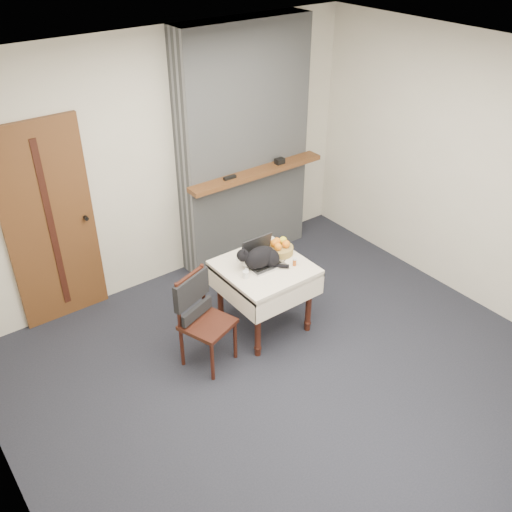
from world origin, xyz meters
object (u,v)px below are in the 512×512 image
(cream_jar, at_px, (246,275))
(fruit_basket, at_px, (280,248))
(laptop, at_px, (261,257))
(pill_bottle, at_px, (295,262))
(chair, at_px, (199,307))
(cat, at_px, (261,258))
(door, at_px, (51,226))
(side_table, at_px, (264,276))

(cream_jar, bearing_deg, fruit_basket, 15.73)
(laptop, distance_m, pill_bottle, 0.31)
(chair, bearing_deg, cat, -17.58)
(fruit_basket, relative_size, chair, 0.28)
(cream_jar, bearing_deg, pill_bottle, -12.87)
(door, distance_m, pill_bottle, 2.26)
(door, distance_m, laptop, 1.96)
(pill_bottle, bearing_deg, door, 138.07)
(fruit_basket, bearing_deg, cream_jar, -164.27)
(cream_jar, bearing_deg, laptop, 22.70)
(cat, distance_m, fruit_basket, 0.30)
(laptop, xyz_separation_m, chair, (-0.73, -0.07, -0.19))
(pill_bottle, distance_m, fruit_basket, 0.25)
(door, xyz_separation_m, laptop, (1.45, -1.29, -0.24))
(cat, bearing_deg, chair, -156.72)
(door, xyz_separation_m, fruit_basket, (1.70, -1.25, -0.24))
(laptop, relative_size, cat, 0.78)
(cream_jar, xyz_separation_m, chair, (-0.48, 0.03, -0.17))
(fruit_basket, bearing_deg, cat, -163.80)
(pill_bottle, xyz_separation_m, fruit_basket, (0.03, 0.25, 0.02))
(cat, relative_size, cream_jar, 6.71)
(pill_bottle, relative_size, fruit_basket, 0.31)
(door, distance_m, cream_jar, 1.86)
(door, bearing_deg, pill_bottle, -41.93)
(cream_jar, distance_m, fruit_basket, 0.52)
(chair, bearing_deg, fruit_basket, -13.33)
(cat, height_order, pill_bottle, cat)
(side_table, distance_m, laptop, 0.18)
(cream_jar, relative_size, fruit_basket, 0.26)
(laptop, xyz_separation_m, fruit_basket, (0.25, 0.03, -0.00))
(cream_jar, height_order, fruit_basket, fruit_basket)
(cream_jar, distance_m, chair, 0.51)
(cat, bearing_deg, side_table, 12.51)
(side_table, xyz_separation_m, cat, (-0.04, 0.01, 0.21))
(laptop, distance_m, cat, 0.07)
(cat, xyz_separation_m, chair, (-0.69, -0.02, -0.23))
(fruit_basket, bearing_deg, door, 143.59)
(door, bearing_deg, cream_jar, -49.27)
(cream_jar, relative_size, chair, 0.07)
(laptop, bearing_deg, door, 139.27)
(cat, distance_m, cream_jar, 0.23)
(door, relative_size, cream_jar, 31.23)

